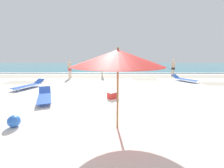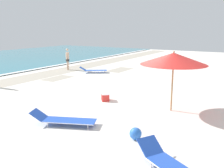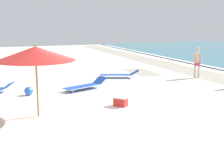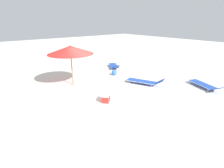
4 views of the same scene
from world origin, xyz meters
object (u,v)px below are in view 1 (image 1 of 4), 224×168
object	(u,v)px
sun_lounger_under_umbrella	(184,79)
cooler_box	(113,95)
beachgoer_shoreline_child	(102,67)
beach_ball	(14,121)
beachgoer_wading_adult	(70,68)
sun_lounger_near_water_right	(29,85)
beach_umbrella	(118,58)
sun_lounger_beside_umbrella	(44,97)
beachgoer_strolling_adult	(173,67)

from	to	relation	value
sun_lounger_under_umbrella	cooler_box	xyz separation A→B (m)	(-5.97, -4.91, -0.02)
sun_lounger_under_umbrella	beachgoer_shoreline_child	world-z (taller)	beachgoer_shoreline_child
beach_ball	beachgoer_wading_adult	bearing A→B (deg)	95.58
sun_lounger_near_water_right	cooler_box	bearing A→B (deg)	-1.04
beach_umbrella	sun_lounger_beside_umbrella	world-z (taller)	beach_umbrella
sun_lounger_near_water_right	beach_ball	size ratio (longest dim) A/B	6.00
beach_umbrella	sun_lounger_under_umbrella	bearing A→B (deg)	54.23
beachgoer_shoreline_child	beach_ball	bearing A→B (deg)	164.36
sun_lounger_under_umbrella	beachgoer_strolling_adult	xyz separation A→B (m)	(0.06, 2.64, 0.79)
sun_lounger_near_water_right	sun_lounger_beside_umbrella	bearing A→B (deg)	-28.74
cooler_box	sun_lounger_beside_umbrella	bearing A→B (deg)	-33.41
beach_umbrella	beachgoer_shoreline_child	bearing A→B (deg)	96.71
beachgoer_shoreline_child	cooler_box	size ratio (longest dim) A/B	2.90
beachgoer_strolling_adult	beach_umbrella	bearing A→B (deg)	-138.73
sun_lounger_beside_umbrella	beachgoer_strolling_adult	world-z (taller)	beachgoer_strolling_adult
sun_lounger_under_umbrella	sun_lounger_beside_umbrella	size ratio (longest dim) A/B	0.88
beach_umbrella	beach_ball	bearing A→B (deg)	179.14
beachgoer_shoreline_child	cooler_box	distance (m)	7.53
sun_lounger_beside_umbrella	beachgoer_wading_adult	world-z (taller)	beachgoer_wading_adult
sun_lounger_beside_umbrella	cooler_box	bearing A→B (deg)	-15.96
beach_ball	cooler_box	xyz separation A→B (m)	(3.12, 3.11, -0.00)
beach_umbrella	sun_lounger_near_water_right	world-z (taller)	beach_umbrella
sun_lounger_under_umbrella	beachgoer_wading_adult	bearing A→B (deg)	137.70
sun_lounger_beside_umbrella	beachgoer_wading_adult	bearing A→B (deg)	72.96
beachgoer_wading_adult	beach_ball	xyz separation A→B (m)	(0.94, -9.59, -0.81)
beachgoer_strolling_adult	cooler_box	size ratio (longest dim) A/B	2.90
sun_lounger_under_umbrella	sun_lounger_beside_umbrella	distance (m)	10.74
sun_lounger_beside_umbrella	beach_ball	world-z (taller)	sun_lounger_beside_umbrella
sun_lounger_beside_umbrella	beach_ball	distance (m)	2.72
beach_umbrella	sun_lounger_beside_umbrella	xyz separation A→B (m)	(-3.53, 2.75, -1.96)
beachgoer_wading_adult	cooler_box	world-z (taller)	beachgoer_wading_adult
beachgoer_shoreline_child	beachgoer_strolling_adult	size ratio (longest dim) A/B	1.00
beachgoer_wading_adult	beachgoer_shoreline_child	xyz separation A→B (m)	(2.98, 0.92, 0.00)
sun_lounger_near_water_right	beach_ball	distance (m)	5.97
beach_umbrella	beachgoer_wading_adult	world-z (taller)	beach_umbrella
beach_umbrella	beach_ball	xyz separation A→B (m)	(-3.28, 0.05, -1.97)
beachgoer_strolling_adult	beachgoer_wading_adult	bearing A→B (deg)	166.04
sun_lounger_near_water_right	beachgoer_strolling_adult	size ratio (longest dim) A/B	1.30
sun_lounger_under_umbrella	cooler_box	distance (m)	7.73
beachgoer_wading_adult	sun_lounger_near_water_right	bearing A→B (deg)	-168.25
sun_lounger_near_water_right	beachgoer_strolling_adult	bearing A→B (deg)	45.30
beach_umbrella	beach_ball	world-z (taller)	beach_umbrella
sun_lounger_under_umbrella	sun_lounger_beside_umbrella	world-z (taller)	sun_lounger_beside_umbrella
cooler_box	beach_umbrella	bearing A→B (deg)	52.74
beachgoer_strolling_adult	beach_ball	size ratio (longest dim) A/B	4.62
sun_lounger_near_water_right	sun_lounger_under_umbrella	bearing A→B (deg)	33.78
beachgoer_wading_adult	beachgoer_strolling_adult	size ratio (longest dim) A/B	1.00
beachgoer_shoreline_child	beach_ball	size ratio (longest dim) A/B	4.62
sun_lounger_under_umbrella	sun_lounger_near_water_right	size ratio (longest dim) A/B	0.90
sun_lounger_beside_umbrella	beachgoer_wading_adult	distance (m)	6.97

